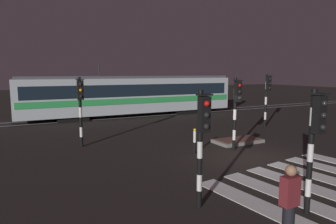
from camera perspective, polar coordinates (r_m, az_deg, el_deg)
name	(u,v)px	position (r m, az deg, el deg)	size (l,w,h in m)	color
ground_plane	(249,158)	(12.91, 15.31, -8.44)	(120.00, 120.00, 0.00)	black
rail_near	(138,117)	(23.79, -5.79, -0.91)	(80.00, 0.12, 0.03)	#59595E
rail_far	(132,115)	(25.13, -6.97, -0.48)	(80.00, 0.12, 0.03)	#59595E
crosswalk_zebra	(324,185)	(10.77, 27.72, -12.23)	(7.00, 5.42, 0.02)	silver
traffic_island	(238,141)	(15.46, 13.21, -5.39)	(2.41, 1.29, 0.18)	slate
traffic_light_corner_far_left	(80,101)	(14.40, -16.42, 1.99)	(0.36, 0.42, 3.30)	black
traffic_light_median_centre	(236,103)	(13.53, 12.96, 1.67)	(0.36, 0.42, 3.27)	black
traffic_light_corner_near_left	(202,132)	(7.55, 6.56, -3.76)	(0.36, 0.42, 3.07)	black
traffic_light_kerb_mid_left	(315,133)	(7.97, 26.34, -3.69)	(0.36, 0.42, 3.11)	black
traffic_light_corner_far_right	(267,92)	(20.00, 18.47, 3.60)	(0.36, 0.42, 3.42)	black
tram	(132,94)	(24.20, -6.90, 3.35)	(17.47, 2.58, 4.15)	#B2BCC1
pedestrian_waiting_at_kerb	(289,206)	(6.63, 22.17, -16.27)	(0.36, 0.24, 1.71)	black
bollard_island_edge	(195,141)	(12.99, 5.11, -5.55)	(0.12, 0.12, 1.11)	black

